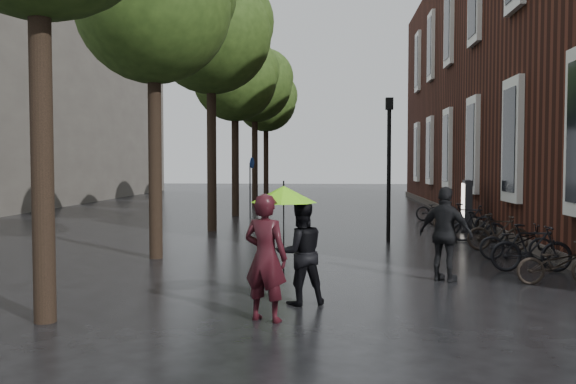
# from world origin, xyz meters

# --- Properties ---
(ground) EXTENTS (120.00, 120.00, 0.00)m
(ground) POSITION_xyz_m (0.00, 0.00, 0.00)
(ground) COLOR black
(brick_building) EXTENTS (10.20, 33.20, 12.00)m
(brick_building) POSITION_xyz_m (10.47, 19.46, 5.99)
(brick_building) COLOR #38160F
(brick_building) RESTS_ON ground
(street_trees) EXTENTS (4.33, 34.03, 8.91)m
(street_trees) POSITION_xyz_m (-3.99, 15.91, 6.34)
(street_trees) COLOR black
(street_trees) RESTS_ON ground
(person_burgundy) EXTENTS (0.81, 0.68, 1.90)m
(person_burgundy) POSITION_xyz_m (-0.76, 1.32, 0.95)
(person_burgundy) COLOR black
(person_burgundy) RESTS_ON ground
(person_black) EXTENTS (1.01, 0.89, 1.72)m
(person_black) POSITION_xyz_m (-0.30, 2.40, 0.86)
(person_black) COLOR black
(person_black) RESTS_ON ground
(lime_umbrella) EXTENTS (1.05, 1.05, 1.54)m
(lime_umbrella) POSITION_xyz_m (-0.54, 1.93, 1.85)
(lime_umbrella) COLOR black
(lime_umbrella) RESTS_ON ground
(pedestrian_walking) EXTENTS (1.17, 1.00, 1.88)m
(pedestrian_walking) POSITION_xyz_m (2.46, 4.58, 0.94)
(pedestrian_walking) COLOR black
(pedestrian_walking) RESTS_ON ground
(parked_bicycles) EXTENTS (1.98, 13.66, 1.04)m
(parked_bicycles) POSITION_xyz_m (4.55, 10.95, 0.47)
(parked_bicycles) COLOR black
(parked_bicycles) RESTS_ON ground
(ad_lightbox) EXTENTS (0.27, 1.16, 1.75)m
(ad_lightbox) POSITION_xyz_m (4.81, 13.55, 0.88)
(ad_lightbox) COLOR black
(ad_lightbox) RESTS_ON ground
(lamp_post) EXTENTS (0.22, 0.22, 4.26)m
(lamp_post) POSITION_xyz_m (1.89, 10.58, 2.58)
(lamp_post) COLOR black
(lamp_post) RESTS_ON ground
(cycle_sign) EXTENTS (0.14, 0.47, 2.57)m
(cycle_sign) POSITION_xyz_m (-3.29, 18.52, 1.70)
(cycle_sign) COLOR #262628
(cycle_sign) RESTS_ON ground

